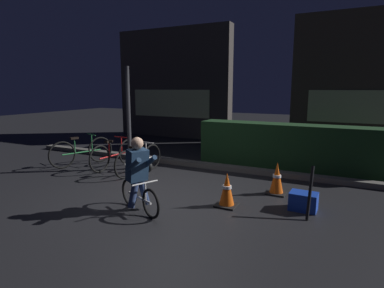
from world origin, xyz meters
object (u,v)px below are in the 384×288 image
traffic_cone_near (227,190)px  blue_crate (303,201)px  parked_bike_left_mid (114,155)px  traffic_cone_far (277,179)px  street_post (129,119)px  parked_bike_center_left (139,160)px  cyclist (139,174)px  closed_umbrella (310,192)px  parked_bike_leftmost (82,152)px

traffic_cone_near → blue_crate: bearing=18.2°
parked_bike_left_mid → blue_crate: parked_bike_left_mid is taller
parked_bike_left_mid → traffic_cone_far: (4.12, -0.17, -0.05)m
street_post → parked_bike_center_left: size_ratio=1.59×
cyclist → street_post: bearing=155.1°
traffic_cone_far → closed_umbrella: size_ratio=0.73×
parked_bike_leftmost → parked_bike_center_left: size_ratio=1.04×
traffic_cone_near → parked_bike_center_left: bearing=158.3°
parked_bike_center_left → cyclist: size_ratio=1.28×
parked_bike_center_left → blue_crate: bearing=-93.7°
street_post → closed_umbrella: 4.62m
traffic_cone_far → closed_umbrella: closed_umbrella is taller
parked_bike_leftmost → blue_crate: 5.71m
parked_bike_left_mid → parked_bike_leftmost: bearing=101.3°
closed_umbrella → street_post: bearing=76.4°
traffic_cone_near → cyclist: size_ratio=0.48×
parked_bike_leftmost → traffic_cone_near: bearing=-83.8°
blue_crate → cyclist: (-2.42, -1.25, 0.48)m
traffic_cone_near → blue_crate: traffic_cone_near is taller
parked_bike_leftmost → traffic_cone_near: size_ratio=2.78×
blue_crate → cyclist: size_ratio=0.35×
cyclist → parked_bike_left_mid: bearing=162.1°
parked_bike_center_left → traffic_cone_far: 3.23m
traffic_cone_near → blue_crate: 1.28m
street_post → traffic_cone_far: 3.83m
traffic_cone_near → cyclist: (-1.21, -0.85, 0.34)m
parked_bike_leftmost → closed_umbrella: size_ratio=1.95×
closed_umbrella → parked_bike_left_mid: bearing=78.7°
cyclist → closed_umbrella: bearing=45.9°
parked_bike_center_left → parked_bike_leftmost: bearing=94.7°
street_post → parked_bike_leftmost: street_post is taller
parked_bike_center_left → cyclist: bearing=-137.9°
traffic_cone_far → parked_bike_leftmost: bearing=179.6°
parked_bike_leftmost → parked_bike_left_mid: parked_bike_leftmost is taller
street_post → parked_bike_left_mid: size_ratio=1.51×
traffic_cone_near → blue_crate: size_ratio=1.36×
blue_crate → closed_umbrella: size_ratio=0.52×
parked_bike_left_mid → closed_umbrella: closed_umbrella is taller
parked_bike_left_mid → cyclist: bearing=-129.0°
parked_bike_left_mid → blue_crate: (4.70, -0.81, -0.20)m
parked_bike_center_left → blue_crate: size_ratio=3.63×
traffic_cone_near → blue_crate: (1.21, 0.40, -0.14)m
parked_bike_left_mid → parked_bike_center_left: parked_bike_left_mid is taller
parked_bike_left_mid → cyclist: (2.28, -2.06, 0.28)m
parked_bike_center_left → blue_crate: 3.86m
parked_bike_center_left → traffic_cone_far: parked_bike_center_left is taller
street_post → closed_umbrella: street_post is taller
street_post → traffic_cone_near: 3.47m
blue_crate → cyclist: cyclist is taller
parked_bike_center_left → closed_umbrella: size_ratio=1.88×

